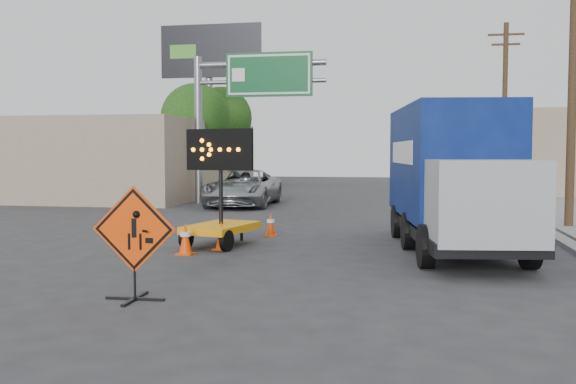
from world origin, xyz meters
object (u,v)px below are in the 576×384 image
(construction_sign, at_px, (134,240))
(box_truck, at_px, (453,185))
(pickup_truck, at_px, (243,188))
(arrow_board, at_px, (221,220))

(construction_sign, height_order, box_truck, box_truck)
(pickup_truck, bearing_deg, box_truck, -56.13)
(arrow_board, bearing_deg, pickup_truck, 115.37)
(arrow_board, relative_size, box_truck, 0.39)
(arrow_board, relative_size, pickup_truck, 0.51)
(construction_sign, relative_size, box_truck, 0.24)
(pickup_truck, height_order, box_truck, box_truck)
(arrow_board, height_order, box_truck, box_truck)
(construction_sign, relative_size, pickup_truck, 0.32)
(construction_sign, height_order, arrow_board, arrow_board)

